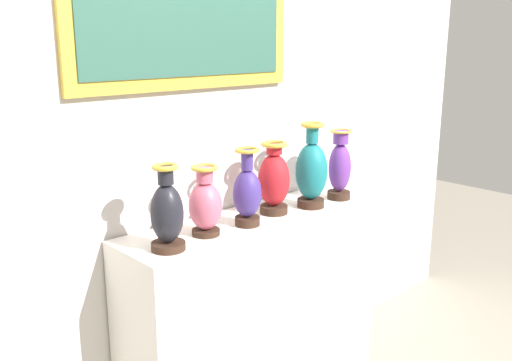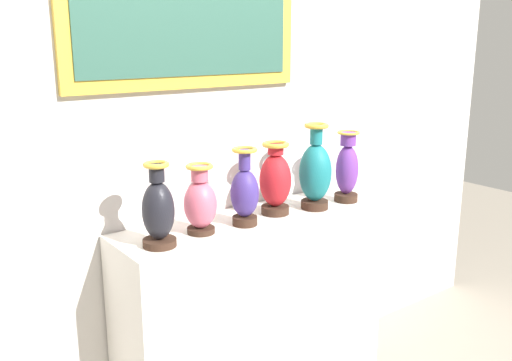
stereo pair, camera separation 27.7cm
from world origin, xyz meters
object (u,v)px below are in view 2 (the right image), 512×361
at_px(vase_onyx, 158,211).
at_px(vase_violet, 347,169).
at_px(vase_indigo, 245,192).
at_px(vase_teal, 315,172).
at_px(vase_crimson, 275,180).
at_px(vase_rose, 200,202).

relative_size(vase_onyx, vase_violet, 0.96).
xyz_separation_m(vase_onyx, vase_indigo, (0.46, 0.01, 0.00)).
relative_size(vase_indigo, vase_teal, 0.84).
distance_m(vase_crimson, vase_teal, 0.23).
distance_m(vase_rose, vase_teal, 0.68).
relative_size(vase_indigo, vase_crimson, 1.01).
height_order(vase_indigo, vase_crimson, vase_indigo).
xyz_separation_m(vase_indigo, vase_violet, (0.68, -0.00, 0.02)).
xyz_separation_m(vase_onyx, vase_violet, (1.14, 0.01, 0.02)).
height_order(vase_onyx, vase_crimson, same).
bearing_deg(vase_rose, vase_indigo, -6.48).
bearing_deg(vase_violet, vase_indigo, 179.69).
relative_size(vase_onyx, vase_rose, 1.14).
height_order(vase_onyx, vase_indigo, vase_indigo).
xyz_separation_m(vase_crimson, vase_violet, (0.45, -0.05, 0.00)).
height_order(vase_rose, vase_crimson, vase_crimson).
height_order(vase_crimson, vase_teal, vase_teal).
bearing_deg(vase_onyx, vase_rose, 9.77).
distance_m(vase_indigo, vase_crimson, 0.23).
height_order(vase_onyx, vase_teal, vase_teal).
xyz_separation_m(vase_onyx, vase_teal, (0.91, 0.01, 0.03)).
bearing_deg(vase_onyx, vase_teal, 0.75).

